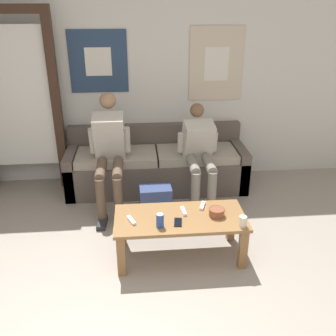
{
  "coord_description": "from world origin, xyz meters",
  "views": [
    {
      "loc": [
        -0.04,
        -1.75,
        2.18
      ],
      "look_at": [
        0.26,
        1.62,
        0.66
      ],
      "focal_mm": 40.0,
      "sensor_mm": 36.0,
      "label": 1
    }
  ],
  "objects_px": {
    "couch": "(157,166)",
    "drink_can_blue": "(160,220)",
    "game_controller_far_center": "(131,220)",
    "game_controller_near_left": "(202,206)",
    "person_seated_adult": "(109,149)",
    "backpack": "(156,204)",
    "game_controller_near_right": "(183,211)",
    "coffee_table": "(180,224)",
    "person_seated_teen": "(199,152)",
    "ceramic_bowl": "(217,212)",
    "cell_phone": "(178,222)",
    "pillar_candle": "(243,221)"
  },
  "relations": [
    {
      "from": "game_controller_near_left",
      "to": "cell_phone",
      "type": "bearing_deg",
      "value": -135.58
    },
    {
      "from": "ceramic_bowl",
      "to": "game_controller_near_left",
      "type": "height_order",
      "value": "ceramic_bowl"
    },
    {
      "from": "drink_can_blue",
      "to": "person_seated_teen",
      "type": "bearing_deg",
      "value": 66.19
    },
    {
      "from": "pillar_candle",
      "to": "person_seated_adult",
      "type": "bearing_deg",
      "value": 132.58
    },
    {
      "from": "ceramic_bowl",
      "to": "pillar_candle",
      "type": "xyz_separation_m",
      "value": [
        0.18,
        -0.19,
        0.01
      ]
    },
    {
      "from": "drink_can_blue",
      "to": "game_controller_near_right",
      "type": "height_order",
      "value": "drink_can_blue"
    },
    {
      "from": "game_controller_near_left",
      "to": "game_controller_near_right",
      "type": "distance_m",
      "value": 0.21
    },
    {
      "from": "person_seated_teen",
      "to": "game_controller_near_left",
      "type": "xyz_separation_m",
      "value": [
        -0.12,
        -0.91,
        -0.17
      ]
    },
    {
      "from": "couch",
      "to": "person_seated_adult",
      "type": "xyz_separation_m",
      "value": [
        -0.55,
        -0.36,
        0.4
      ]
    },
    {
      "from": "couch",
      "to": "backpack",
      "type": "distance_m",
      "value": 0.79
    },
    {
      "from": "couch",
      "to": "game_controller_near_right",
      "type": "distance_m",
      "value": 1.39
    },
    {
      "from": "couch",
      "to": "pillar_candle",
      "type": "xyz_separation_m",
      "value": [
        0.63,
        -1.64,
        0.19
      ]
    },
    {
      "from": "couch",
      "to": "person_seated_adult",
      "type": "height_order",
      "value": "person_seated_adult"
    },
    {
      "from": "person_seated_adult",
      "to": "coffee_table",
      "type": "bearing_deg",
      "value": -58.32
    },
    {
      "from": "person_seated_teen",
      "to": "backpack",
      "type": "bearing_deg",
      "value": -142.26
    },
    {
      "from": "game_controller_near_left",
      "to": "person_seated_teen",
      "type": "bearing_deg",
      "value": 82.75
    },
    {
      "from": "drink_can_blue",
      "to": "game_controller_near_left",
      "type": "height_order",
      "value": "drink_can_blue"
    },
    {
      "from": "cell_phone",
      "to": "person_seated_adult",
      "type": "bearing_deg",
      "value": 118.38
    },
    {
      "from": "backpack",
      "to": "game_controller_near_right",
      "type": "height_order",
      "value": "game_controller_near_right"
    },
    {
      "from": "pillar_candle",
      "to": "game_controller_near_right",
      "type": "xyz_separation_m",
      "value": [
        -0.47,
        0.27,
        -0.04
      ]
    },
    {
      "from": "game_controller_far_center",
      "to": "game_controller_near_right",
      "type": "bearing_deg",
      "value": 13.37
    },
    {
      "from": "ceramic_bowl",
      "to": "cell_phone",
      "type": "distance_m",
      "value": 0.37
    },
    {
      "from": "game_controller_near_left",
      "to": "backpack",
      "type": "bearing_deg",
      "value": 129.11
    },
    {
      "from": "person_seated_adult",
      "to": "drink_can_blue",
      "type": "relative_size",
      "value": 10.07
    },
    {
      "from": "person_seated_teen",
      "to": "ceramic_bowl",
      "type": "relative_size",
      "value": 7.54
    },
    {
      "from": "ceramic_bowl",
      "to": "game_controller_far_center",
      "type": "relative_size",
      "value": 1.0
    },
    {
      "from": "ceramic_bowl",
      "to": "drink_can_blue",
      "type": "height_order",
      "value": "drink_can_blue"
    },
    {
      "from": "couch",
      "to": "cell_phone",
      "type": "distance_m",
      "value": 1.55
    },
    {
      "from": "person_seated_adult",
      "to": "person_seated_teen",
      "type": "height_order",
      "value": "person_seated_adult"
    },
    {
      "from": "couch",
      "to": "cell_phone",
      "type": "bearing_deg",
      "value": -86.59
    },
    {
      "from": "drink_can_blue",
      "to": "person_seated_adult",
      "type": "bearing_deg",
      "value": 111.29
    },
    {
      "from": "couch",
      "to": "game_controller_far_center",
      "type": "distance_m",
      "value": 1.52
    },
    {
      "from": "ceramic_bowl",
      "to": "game_controller_near_left",
      "type": "bearing_deg",
      "value": 120.16
    },
    {
      "from": "drink_can_blue",
      "to": "game_controller_near_left",
      "type": "bearing_deg",
      "value": 35.71
    },
    {
      "from": "person_seated_teen",
      "to": "backpack",
      "type": "xyz_separation_m",
      "value": [
        -0.53,
        -0.41,
        -0.42
      ]
    },
    {
      "from": "coffee_table",
      "to": "person_seated_adult",
      "type": "distance_m",
      "value": 1.31
    },
    {
      "from": "couch",
      "to": "person_seated_adult",
      "type": "distance_m",
      "value": 0.77
    },
    {
      "from": "person_seated_teen",
      "to": "pillar_candle",
      "type": "height_order",
      "value": "person_seated_teen"
    },
    {
      "from": "couch",
      "to": "coffee_table",
      "type": "distance_m",
      "value": 1.45
    },
    {
      "from": "person_seated_teen",
      "to": "person_seated_adult",
      "type": "bearing_deg",
      "value": 179.16
    },
    {
      "from": "backpack",
      "to": "pillar_candle",
      "type": "bearing_deg",
      "value": -51.22
    },
    {
      "from": "game_controller_near_left",
      "to": "person_seated_adult",
      "type": "bearing_deg",
      "value": 134.09
    },
    {
      "from": "cell_phone",
      "to": "ceramic_bowl",
      "type": "bearing_deg",
      "value": 13.5
    },
    {
      "from": "person_seated_adult",
      "to": "backpack",
      "type": "distance_m",
      "value": 0.81
    },
    {
      "from": "couch",
      "to": "drink_can_blue",
      "type": "xyz_separation_m",
      "value": [
        -0.07,
        -1.59,
        0.2
      ]
    },
    {
      "from": "coffee_table",
      "to": "game_controller_far_center",
      "type": "distance_m",
      "value": 0.45
    },
    {
      "from": "ceramic_bowl",
      "to": "game_controller_near_left",
      "type": "distance_m",
      "value": 0.2
    },
    {
      "from": "couch",
      "to": "backpack",
      "type": "bearing_deg",
      "value": -94.27
    },
    {
      "from": "person_seated_teen",
      "to": "pillar_candle",
      "type": "xyz_separation_m",
      "value": [
        0.17,
        -1.27,
        -0.14
      ]
    },
    {
      "from": "coffee_table",
      "to": "game_controller_near_left",
      "type": "xyz_separation_m",
      "value": [
        0.23,
        0.16,
        0.09
      ]
    }
  ]
}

